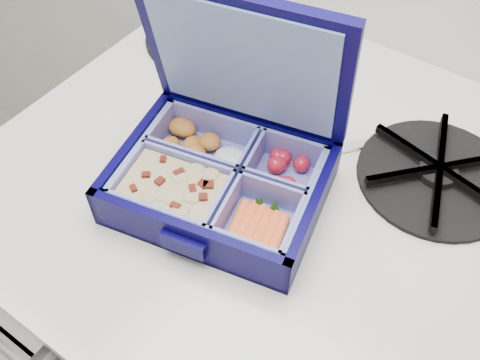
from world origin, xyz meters
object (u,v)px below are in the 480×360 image
Objects in this scene: bento_box at (221,182)px; burner_grate at (438,171)px; stove at (273,329)px; fork at (356,146)px.

bento_box is 1.22× the size of burner_grate.
burner_grate is at bearing 29.10° from bento_box.
stove is at bearing 58.37° from bento_box.
stove is 5.43× the size of burner_grate.
stove is 5.37× the size of fork.
stove is at bearing -92.47° from fork.
burner_grate is at bearing 45.72° from fork.
stove is 0.48m from fork.
fork is at bearing 48.11° from bento_box.
bento_box is 0.24m from burner_grate.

